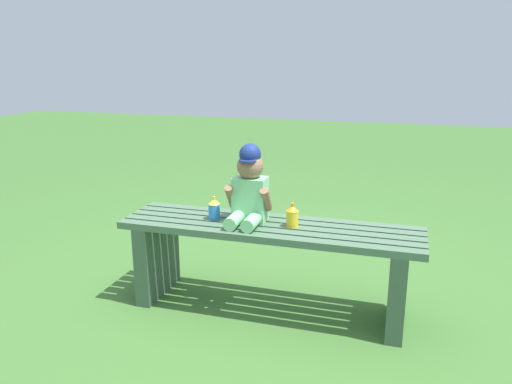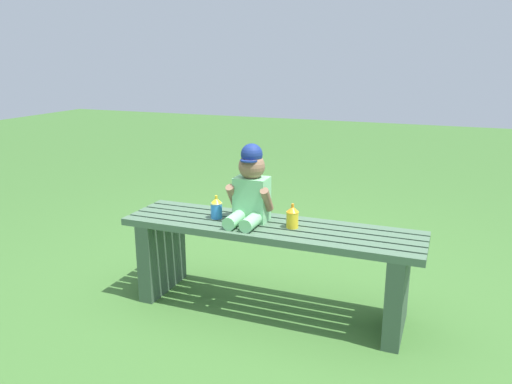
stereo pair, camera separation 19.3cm
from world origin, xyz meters
The scene contains 5 objects.
ground_plane centered at (0.00, 0.00, 0.00)m, with size 16.00×16.00×0.00m, color #3D6B2D.
park_bench centered at (0.00, 0.00, 0.31)m, with size 1.53×0.38×0.47m.
child_figure centered at (-0.11, 0.02, 0.65)m, with size 0.23×0.27×0.40m.
sippy_cup_left centered at (-0.30, 0.00, 0.53)m, with size 0.06×0.06×0.12m.
sippy_cup_right centered at (0.12, 0.00, 0.53)m, with size 0.06×0.06×0.12m.
Camera 1 is at (0.63, -2.34, 1.30)m, focal length 35.28 mm.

